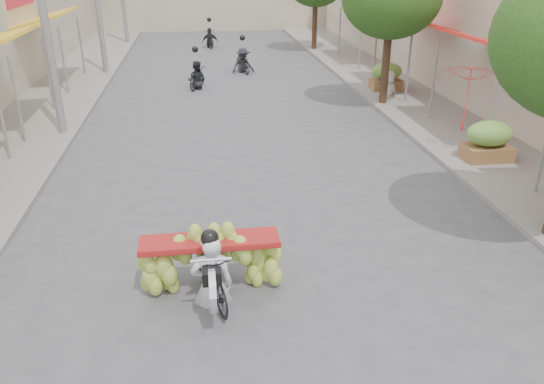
% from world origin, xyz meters
% --- Properties ---
extents(sidewalk_left, '(4.00, 60.00, 0.12)m').
position_xyz_m(sidewalk_left, '(-7.00, 15.00, 0.06)').
color(sidewalk_left, gray).
rests_on(sidewalk_left, ground).
extents(sidewalk_right, '(4.00, 60.00, 0.12)m').
position_xyz_m(sidewalk_right, '(7.00, 15.00, 0.06)').
color(sidewalk_right, gray).
rests_on(sidewalk_right, ground).
extents(produce_crate_mid, '(1.20, 0.88, 1.16)m').
position_xyz_m(produce_crate_mid, '(6.20, 8.00, 0.71)').
color(produce_crate_mid, brown).
rests_on(produce_crate_mid, ground).
extents(produce_crate_far, '(1.20, 0.88, 1.16)m').
position_xyz_m(produce_crate_far, '(6.20, 16.00, 0.71)').
color(produce_crate_far, brown).
rests_on(produce_crate_far, ground).
extents(banana_motorbike, '(2.24, 1.82, 2.24)m').
position_xyz_m(banana_motorbike, '(-1.18, 3.02, 0.74)').
color(banana_motorbike, black).
rests_on(banana_motorbike, ground).
extents(market_umbrella, '(2.61, 2.61, 1.80)m').
position_xyz_m(market_umbrella, '(5.78, 8.66, 2.50)').
color(market_umbrella, red).
rests_on(market_umbrella, ground).
extents(pedestrian, '(0.99, 0.73, 1.80)m').
position_xyz_m(pedestrian, '(5.99, 15.18, 1.02)').
color(pedestrian, silver).
rests_on(pedestrian, ground).
extents(bg_motorbike_a, '(1.03, 1.60, 1.95)m').
position_xyz_m(bg_motorbike_a, '(-1.28, 17.63, 0.76)').
color(bg_motorbike_a, black).
rests_on(bg_motorbike_a, ground).
extents(bg_motorbike_b, '(1.16, 1.85, 1.95)m').
position_xyz_m(bg_motorbike_b, '(0.87, 20.52, 0.83)').
color(bg_motorbike_b, black).
rests_on(bg_motorbike_b, ground).
extents(bg_motorbike_c, '(1.00, 1.69, 1.95)m').
position_xyz_m(bg_motorbike_c, '(-0.41, 27.91, 0.79)').
color(bg_motorbike_c, black).
rests_on(bg_motorbike_c, ground).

